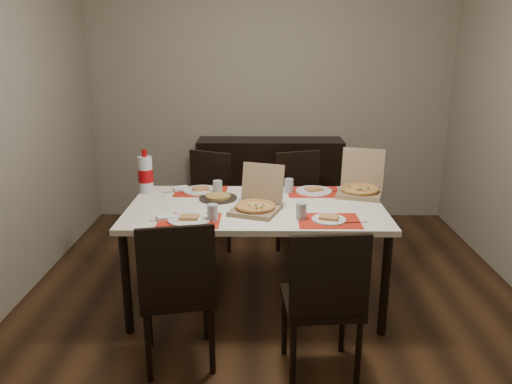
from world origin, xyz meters
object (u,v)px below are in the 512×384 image
Objects in this scene: chair_near_left at (177,288)px; chair_far_right at (302,200)px; chair_near_right at (324,299)px; dining_table at (256,214)px; dip_bowl at (264,198)px; pizza_box_center at (257,204)px; chair_far_left at (205,200)px; soda_bottle at (146,175)px; sideboard at (270,182)px.

chair_far_right is at bearing 63.45° from chair_near_left.
chair_near_left is at bearing 172.39° from chair_near_right.
chair_near_right is 1.79m from chair_far_right.
dip_bowl is at bearing 66.68° from dining_table.
pizza_box_center reaches higher than chair_far_right.
chair_far_left is at bearing 117.88° from dining_table.
chair_near_right is (0.38, -0.91, -0.17)m from dining_table.
dip_bowl is 0.32× the size of soda_bottle.
sideboard is at bearing 107.58° from chair_far_right.
chair_far_left is (-0.02, 1.68, 0.00)m from chair_near_left.
chair_near_left is at bearing -123.63° from pizza_box_center.
chair_far_left is at bearing 56.27° from soda_bottle.
dip_bowl is at bearing 78.67° from pizza_box_center.
sideboard is 1.63m from dip_bowl.
chair_near_right is at bearing -64.48° from pizza_box_center.
soda_bottle is (-0.85, 0.31, 0.21)m from dining_table.
chair_near_left is at bearing -118.99° from dining_table.
sideboard reaches higher than dip_bowl.
chair_near_left is at bearing -116.55° from chair_far_right.
chair_near_right is (0.82, -0.11, 0.00)m from chair_near_left.
chair_near_right is 1.98m from chair_far_left.
chair_far_left is at bearing -179.72° from chair_far_right.
chair_far_right is 8.66× the size of dip_bowl.
pizza_box_center is at bearing -86.93° from dining_table.
dip_bowl reaches higher than dining_table.
soda_bottle is (-0.91, 0.17, 0.13)m from dip_bowl.
sideboard is 3.59× the size of pizza_box_center.
chair_near_left is 1.00× the size of chair_far_right.
chair_far_right is at bearing 89.45° from chair_near_right.
dip_bowl is (0.50, 0.93, 0.25)m from chair_near_left.
pizza_box_center reaches higher than sideboard.
chair_near_left reaches higher than dip_bowl.
soda_bottle is (-0.85, 0.43, 0.09)m from pizza_box_center.
chair_far_right is at bearing -72.42° from sideboard.
dip_bowl is at bearing -92.56° from sideboard.
soda_bottle is at bearing 110.02° from chair_near_left.
soda_bottle is (-0.98, -1.42, 0.44)m from sideboard.
chair_far_left is 0.86m from chair_far_right.
chair_far_left is (-0.47, 0.88, -0.17)m from dining_table.
chair_far_left reaches higher than dining_table.
chair_near_left reaches higher than dining_table.
dip_bowl is (0.52, -0.75, 0.25)m from chair_far_left.
dining_table is 5.31× the size of soda_bottle.
chair_near_left is at bearing -118.20° from dip_bowl.
sideboard is 2.66m from chair_near_right.
dining_table is at bearing 93.07° from pizza_box_center.
sideboard is 0.89m from chair_far_right.
sideboard is 1.89m from pizza_box_center.
chair_far_right is (0.40, 0.89, -0.17)m from dining_table.
dining_table is at bearing 61.01° from chair_near_left.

